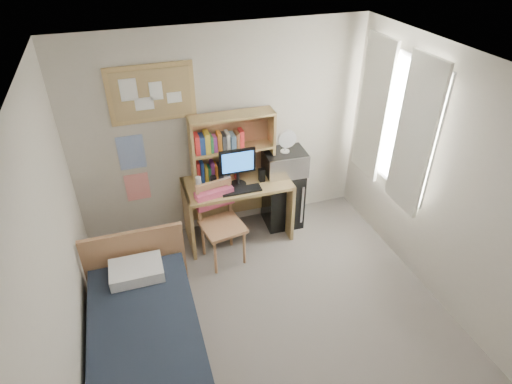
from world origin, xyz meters
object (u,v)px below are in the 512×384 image
object	(u,v)px
desk	(238,209)
speaker_right	(262,175)
monitor	(238,168)
speaker_left	(213,183)
desk_fan	(285,142)
bed	(149,355)
bulletin_board	(152,94)
microwave	(284,162)
desk_chair	(222,226)
mini_fridge	(282,197)

from	to	relation	value
desk	speaker_right	xyz separation A→B (m)	(0.30, -0.07, 0.49)
monitor	speaker_left	distance (m)	0.33
desk_fan	speaker_right	bearing A→B (deg)	-156.38
bed	speaker_right	size ratio (longest dim) A/B	11.80
speaker_left	desk_fan	world-z (taller)	desk_fan
desk	speaker_left	world-z (taller)	speaker_left
bulletin_board	microwave	distance (m)	1.79
desk_fan	monitor	bearing A→B (deg)	-166.12
microwave	bed	bearing A→B (deg)	-135.50
bed	desk_fan	size ratio (longest dim) A/B	7.06
speaker_right	desk_fan	size ratio (longest dim) A/B	0.60
bulletin_board	desk_fan	size ratio (longest dim) A/B	3.35
bulletin_board	desk_chair	size ratio (longest dim) A/B	0.93
bulletin_board	desk	world-z (taller)	bulletin_board
speaker_left	desk_fan	bearing A→B (deg)	8.31
mini_fridge	speaker_right	distance (m)	0.63
bed	desk_fan	world-z (taller)	desk_fan
desk_chair	speaker_right	world-z (taller)	desk_chair
speaker_left	speaker_right	bearing A→B (deg)	-0.00
bed	speaker_right	world-z (taller)	speaker_right
mini_fridge	speaker_right	size ratio (longest dim) A/B	4.72
desk	speaker_left	size ratio (longest dim) A/B	7.58
desk_chair	speaker_left	world-z (taller)	desk_chair
bed	microwave	distance (m)	2.73
speaker_left	desk	bearing A→B (deg)	11.31
desk_chair	mini_fridge	xyz separation A→B (m)	(0.94, 0.47, -0.11)
desk_chair	speaker_right	distance (m)	0.78
mini_fridge	speaker_left	distance (m)	1.08
bulletin_board	speaker_right	bearing A→B (deg)	-19.21
bulletin_board	microwave	xyz separation A→B (m)	(1.48, -0.26, -0.98)
desk	desk_chair	xyz separation A→B (m)	(-0.30, -0.39, 0.10)
desk_chair	speaker_left	distance (m)	0.51
bed	desk	bearing A→B (deg)	52.91
mini_fridge	microwave	xyz separation A→B (m)	(-0.00, -0.02, 0.54)
desk_chair	speaker_right	xyz separation A→B (m)	(0.60, 0.32, 0.39)
desk_chair	desk_fan	xyz separation A→B (m)	(0.94, 0.45, 0.72)
mini_fridge	monitor	xyz separation A→B (m)	(-0.65, -0.14, 0.65)
mini_fridge	desk_fan	xyz separation A→B (m)	(-0.00, -0.02, 0.83)
monitor	speaker_right	size ratio (longest dim) A/B	2.74
mini_fridge	microwave	distance (m)	0.54
bed	speaker_right	distance (m)	2.38
desk	mini_fridge	size ratio (longest dim) A/B	1.64
desk	mini_fridge	world-z (taller)	desk
speaker_left	mini_fridge	bearing A→B (deg)	9.48
bed	microwave	bearing A→B (deg)	42.75
bed	monitor	world-z (taller)	monitor
bulletin_board	microwave	world-z (taller)	bulletin_board
bulletin_board	bed	distance (m)	2.65
speaker_right	desk_fan	xyz separation A→B (m)	(0.35, 0.13, 0.33)
desk_chair	monitor	world-z (taller)	monitor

